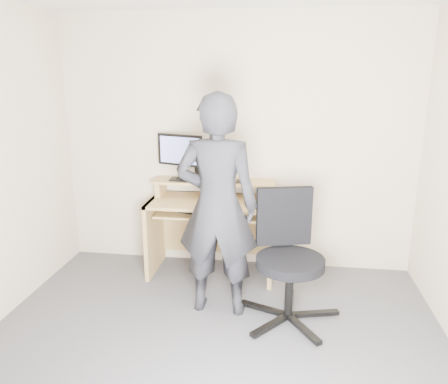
% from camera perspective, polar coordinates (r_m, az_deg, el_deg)
% --- Properties ---
extents(ground, '(3.50, 3.50, 0.00)m').
position_cam_1_polar(ground, '(3.20, -2.32, -21.90)').
color(ground, '#535257').
rests_on(ground, ground).
extents(back_wall, '(3.50, 0.02, 2.50)m').
position_cam_1_polar(back_wall, '(4.33, 1.60, 6.27)').
color(back_wall, beige).
rests_on(back_wall, ground).
extents(desk, '(1.20, 0.60, 0.91)m').
position_cam_1_polar(desk, '(4.32, -1.44, -3.39)').
color(desk, tan).
rests_on(desk, ground).
extents(monitor, '(0.46, 0.17, 0.45)m').
position_cam_1_polar(monitor, '(4.26, -5.77, 5.09)').
color(monitor, black).
rests_on(monitor, desk).
extents(external_drive, '(0.07, 0.13, 0.20)m').
position_cam_1_polar(external_drive, '(4.29, -3.21, 2.91)').
color(external_drive, black).
rests_on(external_drive, desk).
extents(travel_mug, '(0.09, 0.09, 0.18)m').
position_cam_1_polar(travel_mug, '(4.24, -1.60, 2.64)').
color(travel_mug, '#B1B0B5').
rests_on(travel_mug, desk).
extents(smartphone, '(0.07, 0.13, 0.01)m').
position_cam_1_polar(smartphone, '(4.23, 2.06, 1.39)').
color(smartphone, black).
rests_on(smartphone, desk).
extents(charger, '(0.05, 0.05, 0.03)m').
position_cam_1_polar(charger, '(4.26, -5.89, 1.60)').
color(charger, black).
rests_on(charger, desk).
extents(headphones, '(0.19, 0.19, 0.06)m').
position_cam_1_polar(headphones, '(4.37, -4.76, 1.87)').
color(headphones, silver).
rests_on(headphones, desk).
extents(keyboard, '(0.49, 0.29, 0.03)m').
position_cam_1_polar(keyboard, '(4.13, -2.68, -2.54)').
color(keyboard, black).
rests_on(keyboard, desk).
extents(mouse, '(0.10, 0.07, 0.04)m').
position_cam_1_polar(mouse, '(4.04, 3.33, -1.45)').
color(mouse, black).
rests_on(mouse, desk).
extents(office_chair, '(0.81, 0.79, 1.02)m').
position_cam_1_polar(office_chair, '(3.53, 8.33, -7.77)').
color(office_chair, black).
rests_on(office_chair, ground).
extents(person, '(0.67, 0.45, 1.81)m').
position_cam_1_polar(person, '(3.47, -0.89, -1.93)').
color(person, black).
rests_on(person, ground).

